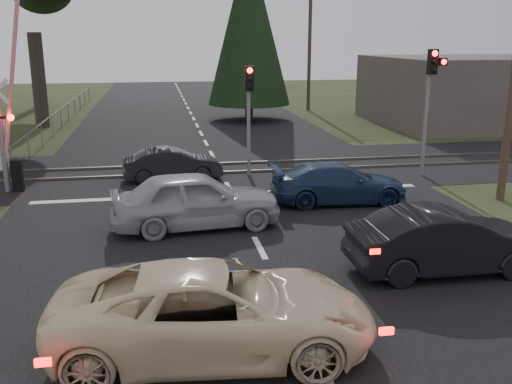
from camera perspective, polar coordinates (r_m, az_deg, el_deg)
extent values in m
plane|color=#263317|center=(11.63, 3.07, -10.78)|extent=(120.00, 120.00, 0.00)
cube|color=black|center=(20.94, -3.07, 1.11)|extent=(14.00, 100.00, 0.01)
cube|color=black|center=(22.88, -3.69, 2.30)|extent=(120.00, 8.00, 0.01)
cube|color=silver|center=(19.21, -2.42, -0.16)|extent=(13.00, 0.35, 0.00)
cube|color=#59544C|center=(22.09, -3.46, 1.96)|extent=(120.00, 0.12, 0.10)
cube|color=#59544C|center=(23.64, -3.91, 2.83)|extent=(120.00, 0.12, 0.10)
cylinder|color=slate|center=(20.86, -24.07, 5.07)|extent=(0.18, 0.18, 3.80)
sphere|color=#FF0C07|center=(20.53, -23.33, 6.85)|extent=(0.22, 0.22, 0.22)
cube|color=black|center=(21.02, -22.76, 1.51)|extent=(0.35, 0.25, 1.10)
cube|color=red|center=(20.51, -23.19, 10.94)|extent=(1.16, 0.10, 5.93)
cylinder|color=slate|center=(22.35, 16.57, 6.35)|extent=(0.14, 0.14, 3.80)
cube|color=black|center=(21.98, 17.24, 12.33)|extent=(0.32, 0.24, 0.90)
sphere|color=#FF0C07|center=(21.85, 17.46, 13.09)|extent=(0.20, 0.20, 0.20)
sphere|color=black|center=(21.86, 17.40, 12.31)|extent=(0.18, 0.18, 0.18)
sphere|color=black|center=(21.87, 17.34, 11.52)|extent=(0.18, 0.18, 0.18)
cube|color=black|center=(22.15, 18.14, 12.28)|extent=(0.28, 0.22, 0.28)
sphere|color=#FF0C07|center=(22.04, 18.29, 12.25)|extent=(0.18, 0.18, 0.18)
cylinder|color=slate|center=(21.54, -0.74, 5.85)|extent=(0.14, 0.14, 3.20)
cube|color=black|center=(21.12, -0.68, 11.27)|extent=(0.32, 0.24, 0.90)
sphere|color=#FF0C07|center=(20.98, -0.62, 12.06)|extent=(0.20, 0.20, 0.20)
sphere|color=black|center=(21.00, -0.62, 11.24)|extent=(0.18, 0.18, 0.18)
sphere|color=black|center=(21.02, -0.62, 10.43)|extent=(0.18, 0.18, 0.18)
cylinder|color=#4C3D2D|center=(41.64, 5.38, 14.29)|extent=(0.26, 0.26, 9.00)
cylinder|color=#4C3D2D|center=(66.09, -0.50, 14.64)|extent=(0.26, 0.26, 9.00)
cube|color=#4C3D2D|center=(66.17, -0.50, 18.02)|extent=(1.80, 0.12, 0.12)
cube|color=#4C3D2D|center=(66.14, -0.50, 17.42)|extent=(1.40, 0.10, 0.10)
cylinder|color=#473D33|center=(35.87, -20.90, 10.37)|extent=(0.80, 0.80, 5.40)
cylinder|color=#473D33|center=(47.03, -20.91, 11.28)|extent=(0.80, 0.80, 5.40)
cylinder|color=#473D33|center=(36.88, -0.71, 8.80)|extent=(0.50, 0.50, 2.00)
cone|color=black|center=(36.67, -0.73, 16.59)|extent=(5.20, 5.20, 10.00)
cube|color=#59514C|center=(38.23, 22.65, 9.38)|extent=(14.00, 10.00, 4.00)
imported|color=beige|center=(9.62, -4.19, -11.73)|extent=(5.51, 2.91, 1.48)
imported|color=black|center=(13.36, 18.50, -4.71)|extent=(4.38, 1.54, 1.44)
imported|color=#9E9FA5|center=(15.71, -6.03, -0.79)|extent=(4.78, 2.30, 1.57)
imported|color=#192B4B|center=(18.24, 8.25, 0.87)|extent=(4.41, 1.94, 1.26)
imported|color=black|center=(21.20, -8.38, 2.76)|extent=(3.68, 1.54, 1.18)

